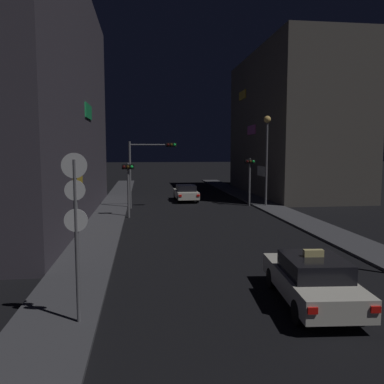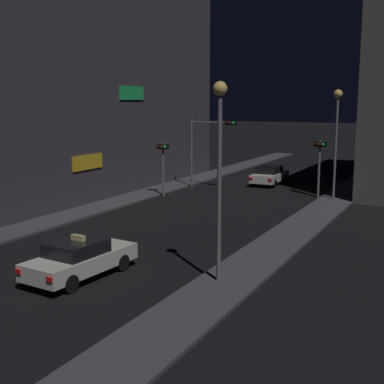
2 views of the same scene
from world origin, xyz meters
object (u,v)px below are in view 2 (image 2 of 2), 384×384
(taxi, at_px, (80,258))
(street_lamp_near_block, at_px, (220,149))
(far_car, at_px, (270,175))
(traffic_light_right_kerb, at_px, (319,157))
(traffic_light_overhead, at_px, (208,139))
(traffic_light_left_kerb, at_px, (163,158))
(street_lamp_far_block, at_px, (337,122))

(taxi, xyz_separation_m, street_lamp_near_block, (4.75, 1.75, 4.05))
(far_car, bearing_deg, traffic_light_right_kerb, -38.62)
(taxi, distance_m, traffic_light_overhead, 20.46)
(traffic_light_overhead, height_order, street_lamp_near_block, street_lamp_near_block)
(traffic_light_overhead, xyz_separation_m, traffic_light_left_kerb, (-1.36, -4.14, -1.09))
(traffic_light_right_kerb, relative_size, street_lamp_near_block, 0.55)
(far_car, xyz_separation_m, traffic_light_overhead, (-3.36, -4.05, 2.96))
(taxi, height_order, street_lamp_near_block, street_lamp_near_block)
(traffic_light_overhead, relative_size, traffic_light_left_kerb, 1.41)
(traffic_light_overhead, distance_m, street_lamp_far_block, 9.34)
(traffic_light_left_kerb, bearing_deg, street_lamp_far_block, 19.76)
(taxi, relative_size, traffic_light_left_kerb, 1.26)
(far_car, height_order, traffic_light_overhead, traffic_light_overhead)
(far_car, bearing_deg, taxi, -87.56)
(traffic_light_left_kerb, height_order, traffic_light_right_kerb, traffic_light_right_kerb)
(street_lamp_near_block, bearing_deg, street_lamp_far_block, 89.66)
(traffic_light_left_kerb, distance_m, traffic_light_right_kerb, 10.41)
(street_lamp_near_block, relative_size, street_lamp_far_block, 0.99)
(traffic_light_left_kerb, distance_m, street_lamp_near_block, 17.53)
(far_car, bearing_deg, traffic_light_overhead, -129.67)
(far_car, height_order, street_lamp_near_block, street_lamp_near_block)
(taxi, bearing_deg, street_lamp_near_block, 20.19)
(traffic_light_overhead, distance_m, street_lamp_near_block, 20.23)
(traffic_light_left_kerb, xyz_separation_m, traffic_light_right_kerb, (9.42, 4.43, 0.13))
(traffic_light_overhead, relative_size, traffic_light_right_kerb, 1.34)
(taxi, bearing_deg, street_lamp_far_block, 75.96)
(traffic_light_overhead, bearing_deg, traffic_light_right_kerb, 2.03)
(traffic_light_left_kerb, height_order, street_lamp_far_block, street_lamp_far_block)
(traffic_light_left_kerb, bearing_deg, street_lamp_near_block, -52.93)
(traffic_light_right_kerb, bearing_deg, traffic_light_left_kerb, -154.83)
(traffic_light_left_kerb, height_order, street_lamp_near_block, street_lamp_near_block)
(traffic_light_overhead, bearing_deg, street_lamp_far_block, -2.10)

